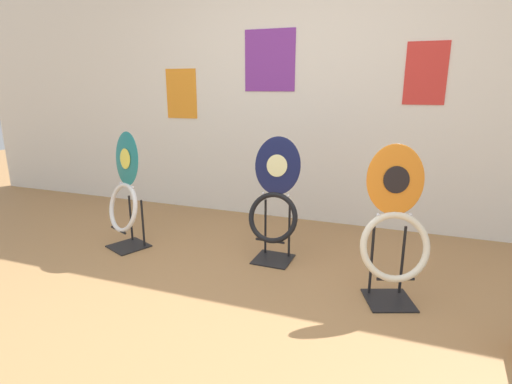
% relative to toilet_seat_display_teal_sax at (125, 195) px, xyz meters
% --- Properties ---
extents(ground_plane, '(14.00, 14.00, 0.00)m').
position_rel_toilet_seat_display_teal_sax_xyz_m(ground_plane, '(1.17, -0.92, -0.45)').
color(ground_plane, '#A37547').
extents(wall_back, '(8.00, 0.07, 2.60)m').
position_rel_toilet_seat_display_teal_sax_xyz_m(wall_back, '(1.17, 1.23, 0.86)').
color(wall_back, silver).
rests_on(wall_back, ground_plane).
extents(toilet_seat_display_teal_sax, '(0.43, 0.37, 0.96)m').
position_rel_toilet_seat_display_teal_sax_xyz_m(toilet_seat_display_teal_sax, '(0.00, 0.00, 0.00)').
color(toilet_seat_display_teal_sax, black).
rests_on(toilet_seat_display_teal_sax, ground_plane).
extents(toilet_seat_display_orange_sun, '(0.46, 0.36, 0.98)m').
position_rel_toilet_seat_display_teal_sax_xyz_m(toilet_seat_display_orange_sun, '(2.08, -0.16, 0.03)').
color(toilet_seat_display_orange_sun, black).
rests_on(toilet_seat_display_orange_sun, ground_plane).
extents(toilet_seat_display_navy_moon, '(0.39, 0.29, 0.94)m').
position_rel_toilet_seat_display_teal_sax_xyz_m(toilet_seat_display_navy_moon, '(1.21, 0.18, 0.00)').
color(toilet_seat_display_navy_moon, black).
rests_on(toilet_seat_display_navy_moon, ground_plane).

